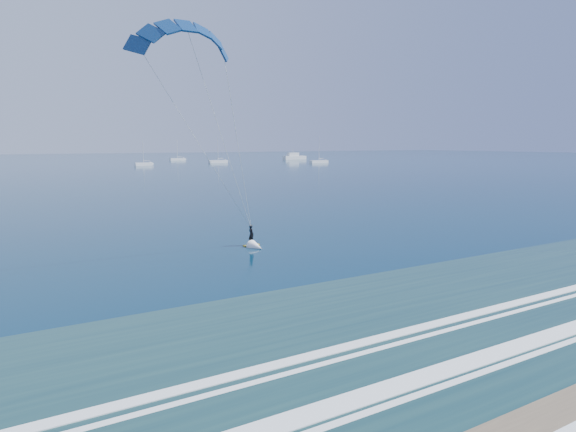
# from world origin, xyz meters

# --- Properties ---
(kitesurfer_rig) EXTENTS (14.07, 9.36, 18.33)m
(kitesurfer_rig) POSITION_xyz_m (-5.28, 28.76, 9.36)
(kitesurfer_rig) COLOR gold
(kitesurfer_rig) RESTS_ON ground
(motor_yacht) EXTENTS (13.24, 3.53, 5.71)m
(motor_yacht) POSITION_xyz_m (127.48, 231.04, 1.44)
(motor_yacht) COLOR white
(motor_yacht) RESTS_ON ground
(sailboat_3) EXTENTS (6.87, 2.40, 9.78)m
(sailboat_3) POSITION_xyz_m (35.85, 198.26, 0.67)
(sailboat_3) COLOR white
(sailboat_3) RESTS_ON ground
(sailboat_4) EXTENTS (8.02, 2.40, 11.00)m
(sailboat_4) POSITION_xyz_m (67.40, 248.22, 0.68)
(sailboat_4) COLOR white
(sailboat_4) RESTS_ON ground
(sailboat_5) EXTENTS (8.69, 2.40, 11.86)m
(sailboat_5) POSITION_xyz_m (72.63, 208.52, 0.68)
(sailboat_5) COLOR white
(sailboat_5) RESTS_ON ground
(sailboat_6) EXTENTS (8.95, 2.40, 12.09)m
(sailboat_6) POSITION_xyz_m (111.22, 183.82, 0.68)
(sailboat_6) COLOR white
(sailboat_6) RESTS_ON ground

